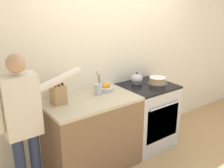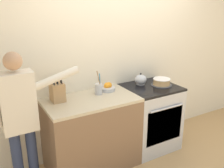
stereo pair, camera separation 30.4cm
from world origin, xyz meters
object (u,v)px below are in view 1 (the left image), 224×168
(knife_block, at_px, (58,94))
(fruit_bowl, at_px, (106,88))
(person_baker, at_px, (24,118))
(utensil_crock, at_px, (98,89))
(tea_kettle, at_px, (137,79))
(stove_range, at_px, (146,115))
(layer_cake, at_px, (157,81))

(knife_block, xyz_separation_m, fruit_bowl, (0.68, 0.03, -0.07))
(person_baker, bearing_deg, utensil_crock, 10.73)
(tea_kettle, xyz_separation_m, utensil_crock, (-0.69, -0.05, 0.01))
(stove_range, bearing_deg, fruit_bowl, 164.87)
(stove_range, bearing_deg, layer_cake, -10.34)
(layer_cake, distance_m, tea_kettle, 0.29)
(stove_range, distance_m, person_baker, 1.80)
(tea_kettle, bearing_deg, person_baker, -173.04)
(fruit_bowl, bearing_deg, layer_cake, -14.15)
(utensil_crock, bearing_deg, tea_kettle, 4.44)
(layer_cake, height_order, knife_block, knife_block)
(tea_kettle, relative_size, utensil_crock, 0.64)
(tea_kettle, height_order, fruit_bowl, tea_kettle)
(stove_range, relative_size, fruit_bowl, 4.53)
(fruit_bowl, height_order, person_baker, person_baker)
(stove_range, height_order, knife_block, knife_block)
(utensil_crock, bearing_deg, layer_cake, -7.69)
(layer_cake, bearing_deg, utensil_crock, 172.31)
(knife_block, relative_size, fruit_bowl, 1.47)
(knife_block, distance_m, utensil_crock, 0.52)
(stove_range, bearing_deg, knife_block, 174.12)
(fruit_bowl, bearing_deg, knife_block, -177.48)
(layer_cake, xyz_separation_m, utensil_crock, (-0.92, 0.12, 0.03))
(stove_range, height_order, person_baker, person_baker)
(knife_block, distance_m, fruit_bowl, 0.68)
(fruit_bowl, bearing_deg, utensil_crock, -158.03)
(fruit_bowl, distance_m, person_baker, 1.16)
(person_baker, bearing_deg, tea_kettle, 8.97)
(layer_cake, xyz_separation_m, knife_block, (-1.43, 0.16, 0.07))
(knife_block, height_order, utensil_crock, utensil_crock)
(tea_kettle, xyz_separation_m, person_baker, (-1.66, -0.20, -0.05))
(person_baker, bearing_deg, knife_block, 24.07)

